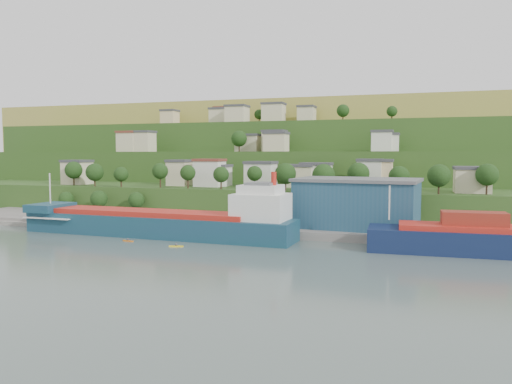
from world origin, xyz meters
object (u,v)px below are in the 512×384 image
at_px(cargo_ship_near, 164,224).
at_px(warehouse, 357,203).
at_px(kayak_orange, 128,240).
at_px(caravan, 54,214).

height_order(cargo_ship_near, warehouse, cargo_ship_near).
relative_size(cargo_ship_near, warehouse, 2.26).
bearing_deg(warehouse, kayak_orange, -146.64).
height_order(warehouse, caravan, warehouse).
bearing_deg(kayak_orange, caravan, 161.36).
bearing_deg(caravan, kayak_orange, -46.39).
xyz_separation_m(cargo_ship_near, caravan, (-45.34, 13.32, -0.54)).
distance_m(warehouse, kayak_orange, 58.65).
distance_m(caravan, kayak_orange, 46.65).
bearing_deg(cargo_ship_near, caravan, 165.85).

